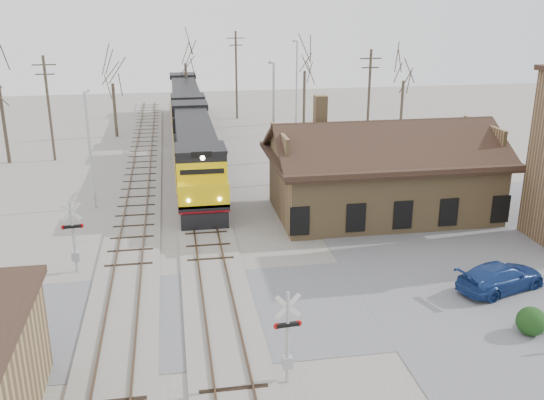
# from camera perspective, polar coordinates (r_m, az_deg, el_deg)

# --- Properties ---
(ground) EXTENTS (140.00, 140.00, 0.00)m
(ground) POSITION_cam_1_polar(r_m,az_deg,el_deg) (28.92, -4.91, -10.57)
(ground) COLOR gray
(ground) RESTS_ON ground
(road) EXTENTS (60.00, 9.00, 0.03)m
(road) POSITION_cam_1_polar(r_m,az_deg,el_deg) (28.91, -4.91, -10.54)
(road) COLOR slate
(road) RESTS_ON ground
(parking_lot) EXTENTS (22.00, 26.00, 0.03)m
(parking_lot) POSITION_cam_1_polar(r_m,az_deg,el_deg) (37.98, 22.76, -4.62)
(parking_lot) COLOR slate
(parking_lot) RESTS_ON ground
(track_main) EXTENTS (3.40, 90.00, 0.24)m
(track_main) POSITION_cam_1_polar(r_m,az_deg,el_deg) (42.60, -6.67, -0.69)
(track_main) COLOR gray
(track_main) RESTS_ON ground
(track_siding) EXTENTS (3.40, 90.00, 0.24)m
(track_siding) POSITION_cam_1_polar(r_m,az_deg,el_deg) (42.65, -12.71, -1.01)
(track_siding) COLOR gray
(track_siding) RESTS_ON ground
(depot) EXTENTS (15.20, 9.31, 7.90)m
(depot) POSITION_cam_1_polar(r_m,az_deg,el_deg) (41.35, 10.28, 1.94)
(depot) COLOR olive
(depot) RESTS_ON ground
(locomotive_lead) EXTENTS (3.25, 21.74, 4.83)m
(locomotive_lead) POSITION_cam_1_polar(r_m,az_deg,el_deg) (47.48, -7.18, 4.43)
(locomotive_lead) COLOR black
(locomotive_lead) RESTS_ON ground
(locomotive_trailing) EXTENTS (3.25, 21.74, 4.57)m
(locomotive_trailing) POSITION_cam_1_polar(r_m,az_deg,el_deg) (69.03, -8.09, 8.83)
(locomotive_trailing) COLOR black
(locomotive_trailing) RESTS_ON ground
(crossbuck_near) EXTENTS (1.09, 0.29, 3.83)m
(crossbuck_near) POSITION_cam_1_polar(r_m,az_deg,el_deg) (23.32, 1.47, -13.09)
(crossbuck_near) COLOR #A5A8AD
(crossbuck_near) RESTS_ON ground
(crossbuck_far) EXTENTS (1.15, 0.30, 4.01)m
(crossbuck_far) POSITION_cam_1_polar(r_m,az_deg,el_deg) (33.72, -18.15, -3.53)
(crossbuck_far) COLOR #A5A8AD
(crossbuck_far) RESTS_ON ground
(parked_car) EXTENTS (5.28, 3.43, 1.42)m
(parked_car) POSITION_cam_1_polar(r_m,az_deg,el_deg) (32.70, 20.74, -6.78)
(parked_car) COLOR navy
(parked_car) RESTS_ON ground
(hedge_a) EXTENTS (1.28, 1.28, 1.28)m
(hedge_a) POSITION_cam_1_polar(r_m,az_deg,el_deg) (29.16, 23.21, -10.45)
(hedge_a) COLOR black
(hedge_a) RESTS_ON ground
(streetlight_a) EXTENTS (0.25, 2.04, 8.11)m
(streetlight_a) POSITION_cam_1_polar(r_m,az_deg,el_deg) (43.16, -16.79, 5.13)
(streetlight_a) COLOR #A5A8AD
(streetlight_a) RESTS_ON ground
(streetlight_b) EXTENTS (0.25, 2.04, 9.44)m
(streetlight_b) POSITION_cam_1_polar(r_m,az_deg,el_deg) (46.55, 0.12, 7.72)
(streetlight_b) COLOR #A5A8AD
(streetlight_b) RESTS_ON ground
(streetlight_c) EXTENTS (0.25, 2.04, 9.75)m
(streetlight_c) POSITION_cam_1_polar(r_m,az_deg,el_deg) (64.97, 2.31, 10.97)
(streetlight_c) COLOR #A5A8AD
(streetlight_c) RESTS_ON ground
(utility_pole_a) EXTENTS (2.00, 0.24, 9.28)m
(utility_pole_a) POSITION_cam_1_polar(r_m,az_deg,el_deg) (57.27, -20.26, 8.24)
(utility_pole_a) COLOR #382D23
(utility_pole_a) RESTS_ON ground
(utility_pole_b) EXTENTS (2.00, 0.24, 10.25)m
(utility_pole_b) POSITION_cam_1_polar(r_m,az_deg,el_deg) (73.33, -3.38, 11.78)
(utility_pole_b) COLOR #382D23
(utility_pole_b) RESTS_ON ground
(utility_pole_c) EXTENTS (2.00, 0.24, 9.65)m
(utility_pole_c) POSITION_cam_1_polar(r_m,az_deg,el_deg) (56.11, 9.08, 9.15)
(utility_pole_c) COLOR #382D23
(utility_pole_c) RESTS_ON ground
(tree_b) EXTENTS (3.70, 3.70, 9.07)m
(tree_b) POSITION_cam_1_polar(r_m,az_deg,el_deg) (65.39, -14.83, 11.34)
(tree_b) COLOR #382D23
(tree_b) RESTS_ON ground
(tree_c) EXTENTS (4.21, 4.21, 10.32)m
(tree_c) POSITION_cam_1_polar(r_m,az_deg,el_deg) (76.27, -8.19, 13.39)
(tree_c) COLOR #382D23
(tree_c) RESTS_ON ground
(tree_d) EXTENTS (3.99, 3.99, 9.78)m
(tree_d) POSITION_cam_1_polar(r_m,az_deg,el_deg) (70.48, 3.11, 12.82)
(tree_d) COLOR #382D23
(tree_d) RESTS_ON ground
(tree_e) EXTENTS (3.77, 3.77, 9.24)m
(tree_e) POSITION_cam_1_polar(r_m,az_deg,el_deg) (66.07, 12.33, 11.70)
(tree_e) COLOR #382D23
(tree_e) RESTS_ON ground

